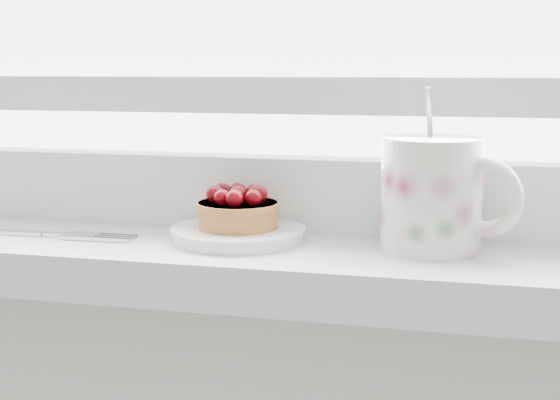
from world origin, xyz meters
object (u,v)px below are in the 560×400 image
(saucer, at_px, (238,234))
(raspberry_tart, at_px, (238,209))
(fork, at_px, (27,233))
(floral_mug, at_px, (435,192))

(saucer, xyz_separation_m, raspberry_tart, (-0.00, 0.00, 0.02))
(saucer, bearing_deg, fork, -172.51)
(fork, bearing_deg, floral_mug, 4.45)
(floral_mug, height_order, fork, floral_mug)
(saucer, relative_size, floral_mug, 0.88)
(floral_mug, bearing_deg, raspberry_tart, -179.13)
(raspberry_tart, xyz_separation_m, fork, (-0.20, -0.03, -0.03))
(saucer, height_order, raspberry_tart, raspberry_tart)
(saucer, bearing_deg, floral_mug, 0.95)
(raspberry_tart, bearing_deg, floral_mug, 0.87)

